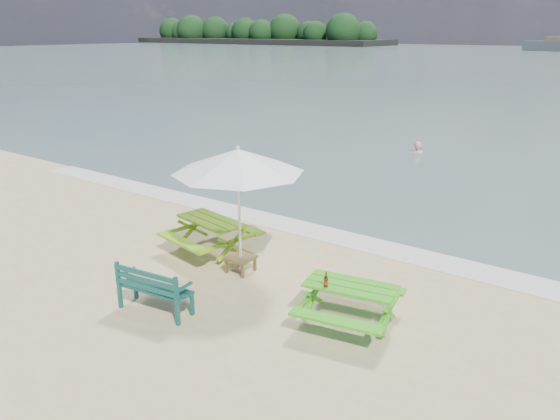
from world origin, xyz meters
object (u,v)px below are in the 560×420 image
Objects in this scene: park_bench at (156,298)px; side_table at (241,264)px; swimmer at (416,163)px; picnic_table_right at (350,305)px; picnic_table_left at (211,236)px; beer_bottle at (326,282)px; patio_umbrella at (238,161)px.

side_table is at bearing 86.04° from park_bench.
side_table is 0.30× the size of swimmer.
park_bench is (-2.88, -1.59, -0.08)m from picnic_table_right.
beer_bottle is (3.62, -1.20, 0.43)m from picnic_table_left.
park_bench reaches higher than side_table.
picnic_table_right is 3.62× the size of side_table.
beer_bottle reaches higher than side_table.
picnic_table_right is 3.29m from park_bench.
picnic_table_left is 12.22m from swimmer.
patio_umbrella reaches higher than picnic_table_right.
picnic_table_left is at bearing 160.41° from side_table.
picnic_table_right is 0.72× the size of patio_umbrella.
picnic_table_right is at bearing -10.19° from patio_umbrella.
side_table is 0.20× the size of patio_umbrella.
beer_bottle is (2.45, -0.79, 0.62)m from side_table.
park_bench is 5.32× the size of beer_bottle.
picnic_table_left is at bearing 160.41° from patio_umbrella.
park_bench reaches higher than picnic_table_right.
patio_umbrella is at bearing -19.59° from picnic_table_left.
swimmer is at bearing 91.84° from picnic_table_left.
picnic_table_left is at bearing 161.57° from beer_bottle.
picnic_table_left is at bearing 112.27° from park_bench.
side_table is 1.98× the size of beer_bottle.
park_bench is at bearing -93.96° from patio_umbrella.
side_table is at bearing 0.00° from patio_umbrella.
beer_bottle is at bearing -134.18° from picnic_table_right.
beer_bottle is (2.59, 1.29, 0.53)m from park_bench.
park_bench is at bearing -153.58° from beer_bottle.
beer_bottle reaches higher than park_bench.
patio_umbrella reaches higher than picnic_table_left.
picnic_table_right is 1.07× the size of swimmer.
picnic_table_left is at bearing 166.93° from picnic_table_right.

